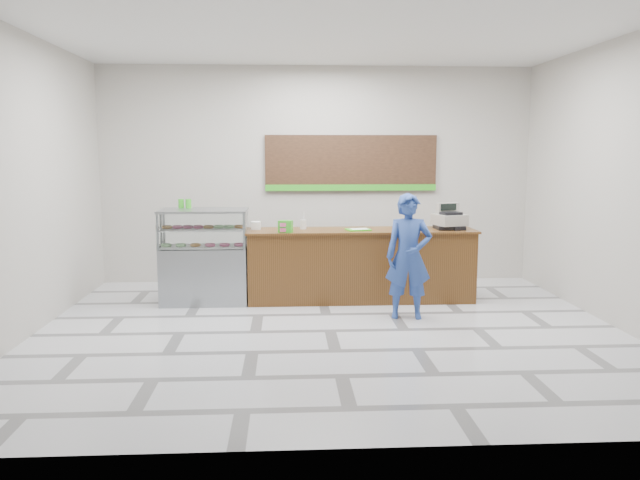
{
  "coord_description": "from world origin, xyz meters",
  "views": [
    {
      "loc": [
        -0.53,
        -7.22,
        2.12
      ],
      "look_at": [
        -0.07,
        0.9,
        0.97
      ],
      "focal_mm": 35.0,
      "sensor_mm": 36.0,
      "label": 1
    }
  ],
  "objects": [
    {
      "name": "ceiling",
      "position": [
        0.0,
        0.0,
        3.5
      ],
      "size": [
        7.0,
        7.0,
        0.0
      ],
      "primitive_type": "plane",
      "rotation": [
        3.14,
        0.0,
        0.0
      ],
      "color": "silver",
      "rests_on": "back_wall"
    },
    {
      "name": "menu_board",
      "position": [
        0.55,
        2.96,
        1.93
      ],
      "size": [
        2.8,
        0.06,
        0.9
      ],
      "color": "black",
      "rests_on": "back_wall"
    },
    {
      "name": "card_terminal",
      "position": [
        1.87,
        1.4,
        1.05
      ],
      "size": [
        0.12,
        0.19,
        0.04
      ],
      "primitive_type": "cube",
      "rotation": [
        0.0,
        0.0,
        0.2
      ],
      "color": "black",
      "rests_on": "sales_counter"
    },
    {
      "name": "serving_tray",
      "position": [
        0.5,
        1.48,
        1.04
      ],
      "size": [
        0.37,
        0.3,
        0.02
      ],
      "rotation": [
        0.0,
        0.0,
        0.23
      ],
      "color": "#34CC14",
      "rests_on": "sales_counter"
    },
    {
      "name": "promo_box",
      "position": [
        -0.53,
        1.28,
        1.11
      ],
      "size": [
        0.21,
        0.17,
        0.16
      ],
      "primitive_type": "cube",
      "rotation": [
        0.0,
        0.0,
        -0.26
      ],
      "color": "green",
      "rests_on": "sales_counter"
    },
    {
      "name": "sales_counter",
      "position": [
        0.55,
        1.55,
        0.52
      ],
      "size": [
        3.26,
        0.76,
        1.03
      ],
      "color": "#573315",
      "rests_on": "floor"
    },
    {
      "name": "straw_cup",
      "position": [
        -0.27,
        1.64,
        1.1
      ],
      "size": [
        0.09,
        0.09,
        0.13
      ],
      "primitive_type": "cylinder",
      "color": "silver",
      "rests_on": "sales_counter"
    },
    {
      "name": "donut_decal",
      "position": [
        1.27,
        1.34,
        1.03
      ],
      "size": [
        0.17,
        0.17,
        0.0
      ],
      "primitive_type": "cylinder",
      "color": "#D6507F",
      "rests_on": "sales_counter"
    },
    {
      "name": "cash_register",
      "position": [
        1.82,
        1.55,
        1.17
      ],
      "size": [
        0.49,
        0.5,
        0.37
      ],
      "rotation": [
        0.0,
        0.0,
        0.29
      ],
      "color": "black",
      "rests_on": "sales_counter"
    },
    {
      "name": "customer",
      "position": [
        1.04,
        0.56,
        0.8
      ],
      "size": [
        0.63,
        0.45,
        1.6
      ],
      "primitive_type": "imported",
      "rotation": [
        0.0,
        0.0,
        -0.13
      ],
      "color": "#26428D",
      "rests_on": "floor"
    },
    {
      "name": "napkin_box",
      "position": [
        -0.95,
        1.64,
        1.09
      ],
      "size": [
        0.14,
        0.14,
        0.11
      ],
      "primitive_type": "cube",
      "rotation": [
        0.0,
        0.0,
        -0.03
      ],
      "color": "white",
      "rests_on": "sales_counter"
    },
    {
      "name": "floor",
      "position": [
        0.0,
        0.0,
        0.0
      ],
      "size": [
        7.0,
        7.0,
        0.0
      ],
      "primitive_type": "plane",
      "color": "silver",
      "rests_on": "ground"
    },
    {
      "name": "back_wall",
      "position": [
        0.0,
        3.0,
        1.75
      ],
      "size": [
        7.0,
        0.0,
        7.0
      ],
      "primitive_type": "plane",
      "rotation": [
        1.57,
        0.0,
        0.0
      ],
      "color": "#B5B0A6",
      "rests_on": "floor"
    },
    {
      "name": "display_case",
      "position": [
        -1.67,
        1.55,
        0.68
      ],
      "size": [
        1.22,
        0.72,
        1.33
      ],
      "color": "gray",
      "rests_on": "floor"
    },
    {
      "name": "green_cup_left",
      "position": [
        -2.02,
        1.82,
        1.39
      ],
      "size": [
        0.08,
        0.08,
        0.13
      ],
      "primitive_type": "cylinder",
      "color": "green",
      "rests_on": "display_case"
    },
    {
      "name": "green_cup_right",
      "position": [
        -1.91,
        1.77,
        1.39
      ],
      "size": [
        0.08,
        0.08,
        0.13
      ],
      "primitive_type": "cylinder",
      "color": "green",
      "rests_on": "display_case"
    }
  ]
}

